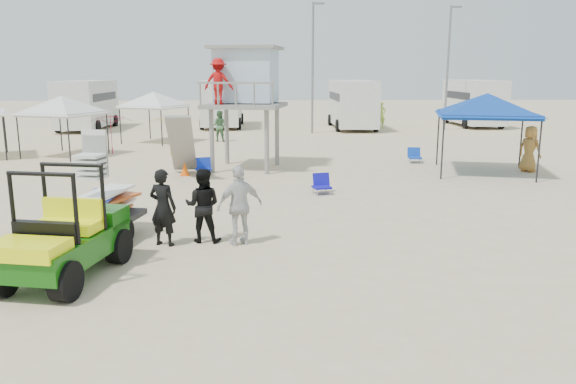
{
  "coord_description": "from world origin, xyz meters",
  "views": [
    {
      "loc": [
        0.03,
        -8.67,
        3.8
      ],
      "look_at": [
        0.5,
        3.0,
        1.3
      ],
      "focal_mm": 35.0,
      "sensor_mm": 36.0,
      "label": 1
    }
  ],
  "objects_px": {
    "lifeguard_tower": "(243,80)",
    "surf_trailer": "(97,203)",
    "utility_cart": "(60,229)",
    "man_left": "(163,207)",
    "canopy_blue": "(487,97)"
  },
  "relations": [
    {
      "from": "utility_cart",
      "to": "man_left",
      "type": "distance_m",
      "value": 2.55
    },
    {
      "from": "man_left",
      "to": "surf_trailer",
      "type": "bearing_deg",
      "value": 8.97
    },
    {
      "from": "lifeguard_tower",
      "to": "surf_trailer",
      "type": "bearing_deg",
      "value": -106.29
    },
    {
      "from": "man_left",
      "to": "canopy_blue",
      "type": "height_order",
      "value": "canopy_blue"
    },
    {
      "from": "canopy_blue",
      "to": "utility_cart",
      "type": "bearing_deg",
      "value": -138.22
    },
    {
      "from": "surf_trailer",
      "to": "man_left",
      "type": "bearing_deg",
      "value": -11.17
    },
    {
      "from": "surf_trailer",
      "to": "lifeguard_tower",
      "type": "xyz_separation_m",
      "value": [
        2.92,
        10.0,
        2.58
      ]
    },
    {
      "from": "utility_cart",
      "to": "man_left",
      "type": "height_order",
      "value": "utility_cart"
    },
    {
      "from": "lifeguard_tower",
      "to": "canopy_blue",
      "type": "height_order",
      "value": "lifeguard_tower"
    },
    {
      "from": "canopy_blue",
      "to": "lifeguard_tower",
      "type": "bearing_deg",
      "value": 170.75
    },
    {
      "from": "surf_trailer",
      "to": "canopy_blue",
      "type": "distance_m",
      "value": 14.95
    },
    {
      "from": "lifeguard_tower",
      "to": "utility_cart",
      "type": "bearing_deg",
      "value": -103.35
    },
    {
      "from": "man_left",
      "to": "canopy_blue",
      "type": "relative_size",
      "value": 0.42
    },
    {
      "from": "surf_trailer",
      "to": "lifeguard_tower",
      "type": "distance_m",
      "value": 10.74
    },
    {
      "from": "utility_cart",
      "to": "surf_trailer",
      "type": "height_order",
      "value": "surf_trailer"
    }
  ]
}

